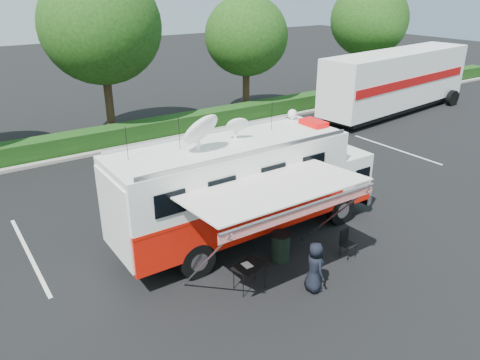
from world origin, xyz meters
The scene contains 10 objects.
ground_plane centered at (0.00, 0.00, 0.00)m, with size 120.00×120.00×0.00m, color black.
back_border centered at (1.14, 12.90, 5.00)m, with size 60.00×6.14×8.87m.
stall_lines centered at (-0.50, 3.00, 0.00)m, with size 24.12×5.50×0.01m.
command_truck centered at (-0.08, 0.00, 1.90)m, with size 9.25×2.55×4.45m.
awning centered at (-0.91, -2.64, 2.86)m, with size 5.05×2.61×3.05m.
person centered at (-0.25, -3.54, 0.00)m, with size 0.74×0.48×1.50m, color black.
folding_table centered at (-1.71, -2.47, 0.73)m, with size 1.06×0.89×0.78m.
folding_chair centered at (1.85, -2.75, 0.52)m, with size 0.47×0.49×0.89m.
trash_bin centered at (-0.03, -1.78, 0.46)m, with size 0.62×0.62×0.92m.
semi_trailer centered at (17.48, 8.02, 2.09)m, with size 13.04×4.12×3.95m.
Camera 1 is at (-8.14, -11.43, 8.07)m, focal length 35.00 mm.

